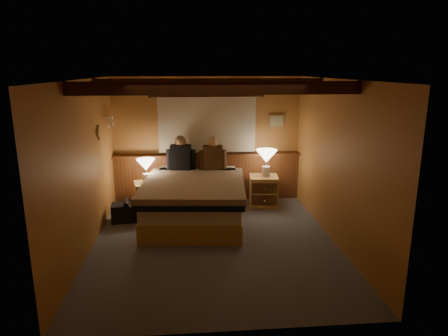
{
  "coord_description": "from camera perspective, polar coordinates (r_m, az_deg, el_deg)",
  "views": [
    {
      "loc": [
        -0.35,
        -5.54,
        2.54
      ],
      "look_at": [
        0.18,
        0.4,
        1.05
      ],
      "focal_mm": 32.0,
      "sensor_mm": 36.0,
      "label": 1
    }
  ],
  "objects": [
    {
      "name": "lamp_left",
      "position": [
        7.28,
        -11.1,
        0.25
      ],
      "size": [
        0.33,
        0.33,
        0.44
      ],
      "color": "white",
      "rests_on": "nightstand_left"
    },
    {
      "name": "wainscot",
      "position": [
        7.86,
        -2.34,
        -1.15
      ],
      "size": [
        3.6,
        0.23,
        0.94
      ],
      "color": "brown",
      "rests_on": "wall_back"
    },
    {
      "name": "person_right",
      "position": [
        7.38,
        -1.64,
        1.75
      ],
      "size": [
        0.52,
        0.22,
        0.63
      ],
      "rotation": [
        0.0,
        0.0,
        -0.04
      ],
      "color": "#513620",
      "rests_on": "bed"
    },
    {
      "name": "framed_print",
      "position": [
        7.87,
        7.5,
        6.67
      ],
      "size": [
        0.3,
        0.04,
        0.25
      ],
      "color": "#A28251",
      "rests_on": "wall_back"
    },
    {
      "name": "bed",
      "position": [
        6.81,
        -4.22,
        -4.52
      ],
      "size": [
        1.83,
        2.27,
        0.73
      ],
      "rotation": [
        0.0,
        0.0,
        -0.1
      ],
      "color": "tan",
      "rests_on": "floor"
    },
    {
      "name": "lamp_right",
      "position": [
        7.45,
        6.09,
        1.46
      ],
      "size": [
        0.39,
        0.39,
        0.51
      ],
      "color": "white",
      "rests_on": "nightstand_right"
    },
    {
      "name": "coat_rail",
      "position": [
        7.3,
        -15.96,
        6.62
      ],
      "size": [
        0.05,
        0.55,
        0.24
      ],
      "color": "white",
      "rests_on": "wall_left"
    },
    {
      "name": "ceiling_beams",
      "position": [
        5.7,
        -1.6,
        11.7
      ],
      "size": [
        3.6,
        1.65,
        0.16
      ],
      "color": "#3E1F0F",
      "rests_on": "ceiling"
    },
    {
      "name": "nightstand_right",
      "position": [
        7.62,
        5.67,
        -3.26
      ],
      "size": [
        0.56,
        0.52,
        0.57
      ],
      "rotation": [
        0.0,
        0.0,
        -0.1
      ],
      "color": "tan",
      "rests_on": "floor"
    },
    {
      "name": "person_left",
      "position": [
        7.38,
        -6.19,
        1.78
      ],
      "size": [
        0.54,
        0.26,
        0.66
      ],
      "rotation": [
        0.0,
        0.0,
        -0.12
      ],
      "color": "black",
      "rests_on": "bed"
    },
    {
      "name": "wall_left",
      "position": [
        5.88,
        -19.21,
        0.05
      ],
      "size": [
        0.0,
        4.2,
        4.2
      ],
      "primitive_type": "plane",
      "rotation": [
        1.57,
        0.0,
        1.57
      ],
      "color": "#BC8743",
      "rests_on": "floor"
    },
    {
      "name": "wall_back",
      "position": [
        7.76,
        -2.42,
        4.07
      ],
      "size": [
        3.6,
        0.0,
        3.6
      ],
      "primitive_type": "plane",
      "rotation": [
        1.57,
        0.0,
        0.0
      ],
      "color": "#BC8743",
      "rests_on": "floor"
    },
    {
      "name": "nightstand_left",
      "position": [
        7.44,
        -10.67,
        -4.02
      ],
      "size": [
        0.57,
        0.53,
        0.53
      ],
      "rotation": [
        0.0,
        0.0,
        0.21
      ],
      "color": "tan",
      "rests_on": "floor"
    },
    {
      "name": "ceiling",
      "position": [
        5.55,
        -1.51,
        12.56
      ],
      "size": [
        4.2,
        4.2,
        0.0
      ],
      "primitive_type": "plane",
      "rotation": [
        3.14,
        0.0,
        0.0
      ],
      "color": "#BF8847",
      "rests_on": "wall_back"
    },
    {
      "name": "duffel_bag",
      "position": [
        7.06,
        -13.68,
        -6.12
      ],
      "size": [
        0.54,
        0.35,
        0.37
      ],
      "rotation": [
        0.0,
        0.0,
        0.1
      ],
      "color": "black",
      "rests_on": "floor"
    },
    {
      "name": "wall_front",
      "position": [
        3.71,
        0.65,
        -7.18
      ],
      "size": [
        3.6,
        0.0,
        3.6
      ],
      "primitive_type": "plane",
      "rotation": [
        -1.57,
        0.0,
        0.0
      ],
      "color": "#BC8743",
      "rests_on": "floor"
    },
    {
      "name": "wall_right",
      "position": [
        6.09,
        15.73,
        0.77
      ],
      "size": [
        0.0,
        4.2,
        4.2
      ],
      "primitive_type": "plane",
      "rotation": [
        1.57,
        0.0,
        -1.57
      ],
      "color": "#BC8743",
      "rests_on": "floor"
    },
    {
      "name": "floor",
      "position": [
        6.1,
        -1.36,
        -10.58
      ],
      "size": [
        4.2,
        4.2,
        0.0
      ],
      "primitive_type": "plane",
      "color": "#4F535E",
      "rests_on": "ground"
    },
    {
      "name": "curtain_window",
      "position": [
        7.65,
        -2.42,
        6.35
      ],
      "size": [
        2.18,
        0.09,
        1.11
      ],
      "color": "#3E1F0F",
      "rests_on": "wall_back"
    }
  ]
}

